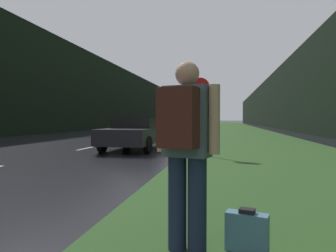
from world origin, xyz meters
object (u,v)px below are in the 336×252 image
at_px(suitcase, 247,233).
at_px(stop_sign, 200,109).
at_px(hitchhiker_with_backpack, 186,144).
at_px(car_passing_near, 136,133).

bearing_deg(suitcase, stop_sign, 113.13).
xyz_separation_m(hitchhiker_with_backpack, suitcase, (0.54, 0.13, -0.81)).
distance_m(hitchhiker_with_backpack, car_passing_near, 9.68).
xyz_separation_m(stop_sign, suitcase, (1.02, -7.28, -1.37)).
relative_size(hitchhiker_with_backpack, suitcase, 4.24).
xyz_separation_m(suitcase, car_passing_near, (-3.79, 8.98, 0.47)).
relative_size(stop_sign, car_passing_near, 0.59).
distance_m(hitchhiker_with_backpack, suitcase, 0.98).
bearing_deg(stop_sign, car_passing_near, 148.41).
bearing_deg(car_passing_near, stop_sign, 148.41).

